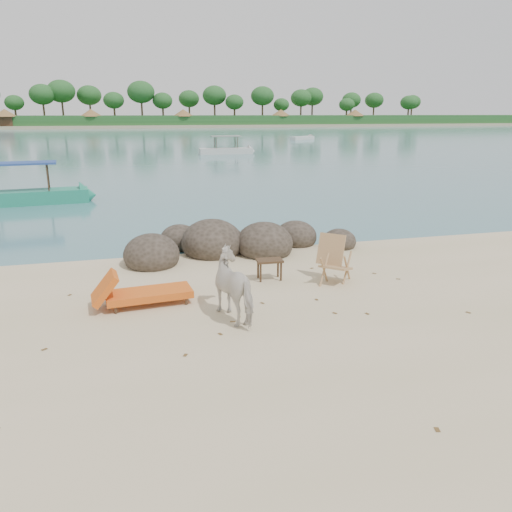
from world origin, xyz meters
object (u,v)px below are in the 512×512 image
at_px(cow, 238,287).
at_px(deck_chair, 336,262).
at_px(lounge_chair, 149,291).
at_px(boulders, 229,244).
at_px(side_table, 269,271).
at_px(boat_near, 20,169).

xyz_separation_m(cow, deck_chair, (2.61, 1.40, -0.11)).
bearing_deg(cow, lounge_chair, -52.41).
bearing_deg(boulders, side_table, -80.47).
height_order(side_table, lounge_chair, lounge_chair).
relative_size(boulders, lounge_chair, 3.09).
height_order(deck_chair, boat_near, boat_near).
bearing_deg(side_table, deck_chair, -19.57).
bearing_deg(lounge_chair, deck_chair, -1.43).
xyz_separation_m(cow, boat_near, (-6.24, 14.76, 0.82)).
bearing_deg(cow, deck_chair, -169.10).
distance_m(boulders, lounge_chair, 4.19).
height_order(boulders, side_table, boulders).
bearing_deg(side_table, cow, -117.78).
bearing_deg(boat_near, cow, -73.12).
bearing_deg(boat_near, boulders, -61.51).
bearing_deg(side_table, boulders, 102.77).
relative_size(cow, lounge_chair, 0.71).
bearing_deg(boulders, lounge_chair, -124.49).
height_order(lounge_chair, boat_near, boat_near).
distance_m(boulders, deck_chair, 3.68).
bearing_deg(side_table, boat_near, 123.50).
distance_m(side_table, boat_near, 14.83).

